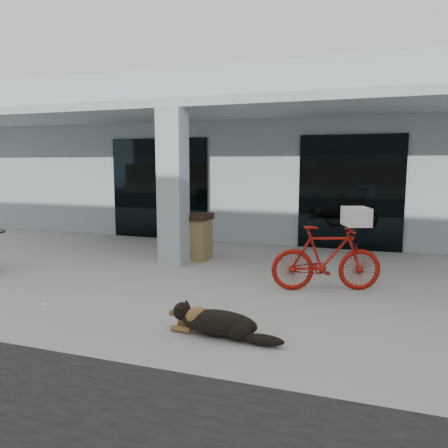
% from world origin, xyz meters
% --- Properties ---
extents(ground, '(80.00, 80.00, 0.00)m').
position_xyz_m(ground, '(0.00, 0.00, 0.00)').
color(ground, '#A3A09A').
rests_on(ground, ground).
extents(building, '(22.00, 7.00, 4.50)m').
position_xyz_m(building, '(0.00, 8.50, 2.25)').
color(building, '#A3B3B9').
rests_on(building, ground).
extents(storefront_glass_left, '(2.80, 0.06, 2.70)m').
position_xyz_m(storefront_glass_left, '(-3.20, 4.98, 1.35)').
color(storefront_glass_left, black).
rests_on(storefront_glass_left, ground).
extents(storefront_glass_right, '(2.40, 0.06, 2.70)m').
position_xyz_m(storefront_glass_right, '(1.80, 4.98, 1.35)').
color(storefront_glass_right, black).
rests_on(storefront_glass_right, ground).
extents(column, '(0.50, 0.50, 3.12)m').
position_xyz_m(column, '(-1.50, 2.30, 1.56)').
color(column, '#A3B3B9').
rests_on(column, ground).
extents(overhang, '(22.00, 2.80, 0.18)m').
position_xyz_m(overhang, '(0.00, 3.60, 3.21)').
color(overhang, '#A3B3B9').
rests_on(overhang, column).
extents(bicycle, '(1.82, 1.05, 1.06)m').
position_xyz_m(bicycle, '(1.65, 1.34, 0.53)').
color(bicycle, '#A4150D').
rests_on(bicycle, ground).
extents(laundry_basket, '(0.51, 0.59, 0.29)m').
position_xyz_m(laundry_basket, '(2.07, 1.49, 1.20)').
color(laundry_basket, white).
rests_on(laundry_basket, bicycle).
extents(dog, '(1.10, 0.42, 0.36)m').
position_xyz_m(dog, '(0.65, -1.00, 0.18)').
color(dog, black).
rests_on(dog, ground).
extents(cup_near_dog, '(0.10, 0.10, 0.11)m').
position_xyz_m(cup_near_dog, '(-1.94, -0.96, 0.05)').
color(cup_near_dog, white).
rests_on(cup_near_dog, ground).
extents(trash_receptacle, '(0.59, 0.59, 0.99)m').
position_xyz_m(trash_receptacle, '(-1.20, 2.80, 0.50)').
color(trash_receptacle, olive).
rests_on(trash_receptacle, ground).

